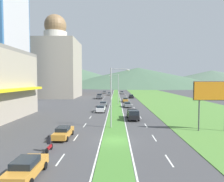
{
  "coord_description": "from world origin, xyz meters",
  "views": [
    {
      "loc": [
        0.16,
        -23.61,
        7.43
      ],
      "look_at": [
        -1.32,
        43.82,
        3.88
      ],
      "focal_mm": 31.17,
      "sensor_mm": 36.0,
      "label": 1
    }
  ],
  "objects_px": {
    "street_lamp_mid": "(117,87)",
    "car_3": "(127,104)",
    "car_0": "(104,92)",
    "pickup_truck_0": "(133,115)",
    "car_7": "(101,109)",
    "motorcycle_rider": "(49,145)",
    "car_9": "(63,132)",
    "car_8": "(26,168)",
    "car_2": "(131,96)",
    "car_5": "(122,93)",
    "car_4": "(110,94)",
    "billboard_roadside": "(213,93)",
    "street_lamp_near": "(113,94)",
    "pickup_truck_1": "(99,96)",
    "car_6": "(103,104)",
    "car_1": "(125,100)"
  },
  "relations": [
    {
      "from": "car_4",
      "to": "pickup_truck_0",
      "type": "bearing_deg",
      "value": -174.09
    },
    {
      "from": "car_7",
      "to": "street_lamp_mid",
      "type": "bearing_deg",
      "value": -13.7
    },
    {
      "from": "car_2",
      "to": "motorcycle_rider",
      "type": "bearing_deg",
      "value": -11.94
    },
    {
      "from": "car_5",
      "to": "car_3",
      "type": "bearing_deg",
      "value": -0.06
    },
    {
      "from": "street_lamp_mid",
      "to": "motorcycle_rider",
      "type": "bearing_deg",
      "value": -99.78
    },
    {
      "from": "car_7",
      "to": "car_8",
      "type": "relative_size",
      "value": 1.0
    },
    {
      "from": "car_2",
      "to": "car_8",
      "type": "height_order",
      "value": "car_2"
    },
    {
      "from": "car_5",
      "to": "car_9",
      "type": "bearing_deg",
      "value": -6.82
    },
    {
      "from": "pickup_truck_0",
      "to": "pickup_truck_1",
      "type": "relative_size",
      "value": 1.0
    },
    {
      "from": "car_3",
      "to": "car_8",
      "type": "xyz_separation_m",
      "value": [
        -10.04,
        -40.24,
        0.03
      ]
    },
    {
      "from": "car_2",
      "to": "pickup_truck_1",
      "type": "xyz_separation_m",
      "value": [
        -13.39,
        -2.91,
        0.2
      ]
    },
    {
      "from": "street_lamp_mid",
      "to": "car_3",
      "type": "distance_m",
      "value": 9.34
    },
    {
      "from": "car_9",
      "to": "street_lamp_near",
      "type": "bearing_deg",
      "value": -48.33
    },
    {
      "from": "car_4",
      "to": "car_9",
      "type": "height_order",
      "value": "car_4"
    },
    {
      "from": "car_4",
      "to": "pickup_truck_0",
      "type": "relative_size",
      "value": 0.85
    },
    {
      "from": "pickup_truck_0",
      "to": "car_3",
      "type": "bearing_deg",
      "value": -179.91
    },
    {
      "from": "street_lamp_near",
      "to": "pickup_truck_1",
      "type": "height_order",
      "value": "street_lamp_near"
    },
    {
      "from": "car_0",
      "to": "car_6",
      "type": "relative_size",
      "value": 0.9
    },
    {
      "from": "billboard_roadside",
      "to": "car_5",
      "type": "height_order",
      "value": "billboard_roadside"
    },
    {
      "from": "street_lamp_mid",
      "to": "car_2",
      "type": "height_order",
      "value": "street_lamp_mid"
    },
    {
      "from": "car_3",
      "to": "car_9",
      "type": "distance_m",
      "value": 31.51
    },
    {
      "from": "pickup_truck_0",
      "to": "car_7",
      "type": "bearing_deg",
      "value": -142.89
    },
    {
      "from": "street_lamp_mid",
      "to": "car_2",
      "type": "bearing_deg",
      "value": 73.82
    },
    {
      "from": "street_lamp_near",
      "to": "car_5",
      "type": "distance_m",
      "value": 78.94
    },
    {
      "from": "car_1",
      "to": "car_7",
      "type": "xyz_separation_m",
      "value": [
        -6.86,
        -22.22,
        0.04
      ]
    },
    {
      "from": "car_1",
      "to": "street_lamp_mid",
      "type": "bearing_deg",
      "value": -25.93
    },
    {
      "from": "car_7",
      "to": "car_8",
      "type": "xyz_separation_m",
      "value": [
        -3.2,
        -31.52,
        -0.01
      ]
    },
    {
      "from": "car_5",
      "to": "car_7",
      "type": "bearing_deg",
      "value": -6.22
    },
    {
      "from": "car_5",
      "to": "motorcycle_rider",
      "type": "relative_size",
      "value": 2.03
    },
    {
      "from": "motorcycle_rider",
      "to": "car_4",
      "type": "bearing_deg",
      "value": -2.58
    },
    {
      "from": "pickup_truck_1",
      "to": "billboard_roadside",
      "type": "bearing_deg",
      "value": -157.78
    },
    {
      "from": "street_lamp_mid",
      "to": "car_6",
      "type": "relative_size",
      "value": 2.07
    },
    {
      "from": "street_lamp_mid",
      "to": "motorcycle_rider",
      "type": "xyz_separation_m",
      "value": [
        -7.3,
        -42.34,
        -4.7
      ]
    },
    {
      "from": "car_5",
      "to": "pickup_truck_0",
      "type": "bearing_deg",
      "value": -0.02
    },
    {
      "from": "pickup_truck_0",
      "to": "street_lamp_mid",
      "type": "bearing_deg",
      "value": -173.45
    },
    {
      "from": "car_8",
      "to": "car_5",
      "type": "bearing_deg",
      "value": -6.08
    },
    {
      "from": "car_0",
      "to": "car_3",
      "type": "bearing_deg",
      "value": -170.42
    },
    {
      "from": "street_lamp_mid",
      "to": "car_1",
      "type": "bearing_deg",
      "value": 64.07
    },
    {
      "from": "car_8",
      "to": "pickup_truck_0",
      "type": "distance_m",
      "value": 24.6
    },
    {
      "from": "car_4",
      "to": "car_9",
      "type": "xyz_separation_m",
      "value": [
        -3.49,
        -75.6,
        -0.01
      ]
    },
    {
      "from": "car_4",
      "to": "car_8",
      "type": "bearing_deg",
      "value": 177.67
    },
    {
      "from": "car_9",
      "to": "motorcycle_rider",
      "type": "relative_size",
      "value": 2.35
    },
    {
      "from": "car_4",
      "to": "motorcycle_rider",
      "type": "xyz_separation_m",
      "value": [
        -3.63,
        -80.53,
        -0.03
      ]
    },
    {
      "from": "billboard_roadside",
      "to": "car_9",
      "type": "xyz_separation_m",
      "value": [
        -20.97,
        -3.88,
        -4.85
      ]
    },
    {
      "from": "car_8",
      "to": "motorcycle_rider",
      "type": "relative_size",
      "value": 2.23
    },
    {
      "from": "car_7",
      "to": "pickup_truck_0",
      "type": "bearing_deg",
      "value": -142.89
    },
    {
      "from": "car_0",
      "to": "pickup_truck_0",
      "type": "height_order",
      "value": "pickup_truck_0"
    },
    {
      "from": "car_6",
      "to": "pickup_truck_1",
      "type": "xyz_separation_m",
      "value": [
        -3.24,
        24.42,
        0.23
      ]
    },
    {
      "from": "car_7",
      "to": "car_8",
      "type": "height_order",
      "value": "car_7"
    },
    {
      "from": "motorcycle_rider",
      "to": "car_9",
      "type": "bearing_deg",
      "value": -1.67
    }
  ]
}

